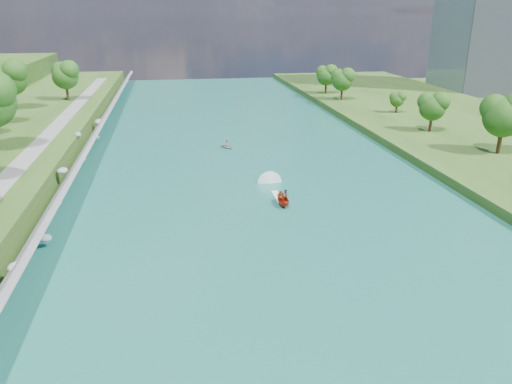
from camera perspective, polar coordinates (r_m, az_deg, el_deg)
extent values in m
plane|color=#2D5119|center=(55.06, 2.96, -5.69)|extent=(260.00, 260.00, 0.00)
cube|color=#1A6559|center=(73.24, -0.40, 1.04)|extent=(55.00, 240.00, 0.10)
cube|color=slate|center=(73.35, -20.77, 1.17)|extent=(3.54, 236.00, 4.05)
ellipsoid|color=gray|center=(50.28, -25.69, -7.74)|extent=(1.52, 1.53, 0.89)
ellipsoid|color=gray|center=(57.45, -22.94, -4.89)|extent=(1.32, 1.14, 0.85)
ellipsoid|color=gray|center=(66.72, -21.87, -1.12)|extent=(1.31, 1.66, 0.95)
ellipsoid|color=gray|center=(74.31, -21.23, 2.29)|extent=(1.42, 1.80, 0.86)
ellipsoid|color=gray|center=(83.77, -19.23, 3.56)|extent=(1.07, 0.87, 0.66)
ellipsoid|color=gray|center=(92.37, -19.69, 6.19)|extent=(1.19, 1.31, 0.90)
ellipsoid|color=gray|center=(100.28, -17.80, 5.95)|extent=(1.30, 1.14, 0.78)
ellipsoid|color=gray|center=(108.86, -17.51, 7.62)|extent=(1.73, 2.09, 1.30)
cube|color=gray|center=(74.48, -25.94, 2.13)|extent=(3.00, 200.00, 0.10)
ellipsoid|color=#224913|center=(122.68, -26.23, 11.42)|extent=(7.54, 7.54, 12.56)
ellipsoid|color=#224913|center=(130.11, -20.95, 12.17)|extent=(6.58, 6.58, 10.97)
ellipsoid|color=#224913|center=(91.39, 26.44, 7.54)|extent=(7.04, 7.04, 11.73)
ellipsoid|color=#224913|center=(103.78, 19.51, 9.01)|extent=(5.47, 5.47, 9.12)
ellipsoid|color=#224913|center=(121.43, 15.83, 10.04)|extent=(3.46, 3.46, 5.76)
ellipsoid|color=#224913|center=(136.45, 9.84, 12.36)|extent=(5.85, 5.85, 9.75)
ellipsoid|color=#224913|center=(146.71, 8.04, 12.92)|extent=(5.68, 5.68, 9.47)
imported|color=#AB260D|center=(64.66, 3.09, -0.92)|extent=(1.43, 3.58, 1.37)
imported|color=#66605B|center=(64.03, 2.83, -0.64)|extent=(0.70, 0.54, 1.70)
imported|color=#66605B|center=(65.07, 3.43, -0.39)|extent=(0.87, 0.75, 1.53)
cube|color=white|center=(67.63, 2.53, -0.55)|extent=(0.90, 5.00, 0.06)
imported|color=#92959A|center=(92.11, -3.32, 5.25)|extent=(3.44, 3.93, 0.68)
imported|color=#66605B|center=(91.97, -3.33, 5.58)|extent=(0.71, 0.57, 1.27)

